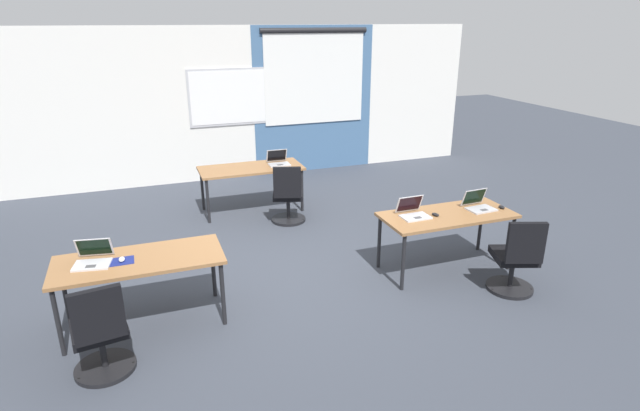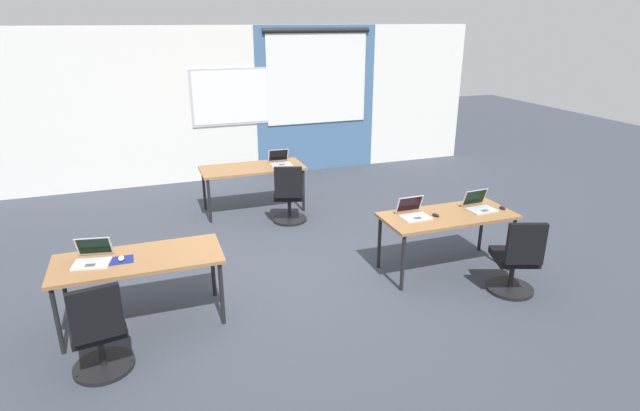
{
  "view_description": "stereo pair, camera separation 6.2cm",
  "coord_description": "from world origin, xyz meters",
  "px_view_note": "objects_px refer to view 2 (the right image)",
  "views": [
    {
      "loc": [
        -1.63,
        -5.39,
        2.91
      ],
      "look_at": [
        0.31,
        -0.11,
        0.84
      ],
      "focal_mm": 28.6,
      "sensor_mm": 36.0,
      "label": 1
    },
    {
      "loc": [
        -1.57,
        -5.41,
        2.91
      ],
      "look_at": [
        0.31,
        -0.11,
        0.84
      ],
      "focal_mm": 28.6,
      "sensor_mm": 36.0,
      "label": 2
    }
  ],
  "objects_px": {
    "desk_near_left": "(139,263)",
    "chair_near_left_end": "(99,336)",
    "desk_far_center": "(253,171)",
    "desk_near_right": "(447,219)",
    "laptop_near_right_end": "(479,205)",
    "laptop_near_left_end": "(93,257)",
    "mouse_near_right_inner": "(436,215)",
    "chair_near_right_end": "(516,263)",
    "chair_far_right": "(289,199)",
    "laptop_far_right": "(280,161)",
    "laptop_near_right_inner": "(413,213)",
    "mouse_near_right_end": "(503,208)",
    "mouse_near_left_end": "(121,258)"
  },
  "relations": [
    {
      "from": "laptop_near_left_end",
      "to": "mouse_near_right_end",
      "type": "bearing_deg",
      "value": 8.86
    },
    {
      "from": "mouse_near_right_end",
      "to": "mouse_near_right_inner",
      "type": "bearing_deg",
      "value": 176.22
    },
    {
      "from": "desk_near_right",
      "to": "laptop_far_right",
      "type": "distance_m",
      "value": 3.1
    },
    {
      "from": "laptop_far_right",
      "to": "chair_near_right_end",
      "type": "distance_m",
      "value": 4.0
    },
    {
      "from": "chair_far_right",
      "to": "desk_near_left",
      "type": "bearing_deg",
      "value": 62.47
    },
    {
      "from": "desk_near_left",
      "to": "chair_near_left_end",
      "type": "bearing_deg",
      "value": -116.79
    },
    {
      "from": "desk_near_right",
      "to": "chair_near_left_end",
      "type": "bearing_deg",
      "value": -169.42
    },
    {
      "from": "mouse_near_right_inner",
      "to": "chair_near_right_end",
      "type": "bearing_deg",
      "value": -53.48
    },
    {
      "from": "mouse_near_left_end",
      "to": "mouse_near_right_end",
      "type": "distance_m",
      "value": 4.38
    },
    {
      "from": "chair_near_left_end",
      "to": "mouse_near_right_inner",
      "type": "distance_m",
      "value": 3.78
    },
    {
      "from": "laptop_near_left_end",
      "to": "chair_near_left_end",
      "type": "height_order",
      "value": "laptop_near_left_end"
    },
    {
      "from": "laptop_near_left_end",
      "to": "laptop_far_right",
      "type": "relative_size",
      "value": 1.13
    },
    {
      "from": "desk_far_center",
      "to": "chair_near_left_end",
      "type": "height_order",
      "value": "chair_near_left_end"
    },
    {
      "from": "laptop_near_right_inner",
      "to": "desk_near_left",
      "type": "bearing_deg",
      "value": -179.68
    },
    {
      "from": "laptop_far_right",
      "to": "laptop_near_right_end",
      "type": "relative_size",
      "value": 0.96
    },
    {
      "from": "mouse_near_right_end",
      "to": "laptop_near_right_inner",
      "type": "distance_m",
      "value": 1.16
    },
    {
      "from": "desk_near_right",
      "to": "mouse_near_right_end",
      "type": "distance_m",
      "value": 0.73
    },
    {
      "from": "desk_far_center",
      "to": "laptop_near_right_inner",
      "type": "distance_m",
      "value": 3.03
    },
    {
      "from": "mouse_near_right_inner",
      "to": "chair_far_right",
      "type": "bearing_deg",
      "value": 119.35
    },
    {
      "from": "desk_near_left",
      "to": "chair_far_right",
      "type": "distance_m",
      "value": 3.01
    },
    {
      "from": "desk_near_left",
      "to": "mouse_near_left_end",
      "type": "relative_size",
      "value": 15.58
    },
    {
      "from": "laptop_near_right_inner",
      "to": "desk_near_right",
      "type": "bearing_deg",
      "value": -11.1
    },
    {
      "from": "mouse_near_right_inner",
      "to": "mouse_near_right_end",
      "type": "bearing_deg",
      "value": -3.78
    },
    {
      "from": "desk_near_left",
      "to": "laptop_far_right",
      "type": "relative_size",
      "value": 4.76
    },
    {
      "from": "desk_near_right",
      "to": "laptop_far_right",
      "type": "relative_size",
      "value": 4.76
    },
    {
      "from": "mouse_near_right_end",
      "to": "laptop_near_right_end",
      "type": "bearing_deg",
      "value": 161.81
    },
    {
      "from": "chair_near_left_end",
      "to": "mouse_near_right_inner",
      "type": "xyz_separation_m",
      "value": [
        3.69,
        0.71,
        0.36
      ]
    },
    {
      "from": "laptop_near_left_end",
      "to": "mouse_near_left_end",
      "type": "relative_size",
      "value": 3.71
    },
    {
      "from": "mouse_near_left_end",
      "to": "chair_near_right_end",
      "type": "distance_m",
      "value": 4.14
    },
    {
      "from": "chair_far_right",
      "to": "mouse_near_right_end",
      "type": "xyz_separation_m",
      "value": [
        2.09,
        -2.17,
        0.36
      ]
    },
    {
      "from": "desk_near_left",
      "to": "laptop_far_right",
      "type": "xyz_separation_m",
      "value": [
        2.2,
        2.82,
        0.11
      ]
    },
    {
      "from": "laptop_near_right_end",
      "to": "laptop_near_left_end",
      "type": "bearing_deg",
      "value": 176.04
    },
    {
      "from": "desk_near_right",
      "to": "desk_far_center",
      "type": "bearing_deg",
      "value": 122.01
    },
    {
      "from": "desk_near_left",
      "to": "laptop_near_right_inner",
      "type": "relative_size",
      "value": 4.76
    },
    {
      "from": "mouse_near_left_end",
      "to": "chair_near_left_end",
      "type": "distance_m",
      "value": 0.83
    },
    {
      "from": "chair_near_left_end",
      "to": "chair_far_right",
      "type": "height_order",
      "value": "same"
    },
    {
      "from": "chair_far_right",
      "to": "laptop_near_left_end",
      "type": "bearing_deg",
      "value": 56.93
    },
    {
      "from": "laptop_far_right",
      "to": "mouse_near_right_end",
      "type": "xyz_separation_m",
      "value": [
        2.02,
        -2.89,
        -0.03
      ]
    },
    {
      "from": "chair_far_right",
      "to": "mouse_near_right_inner",
      "type": "distance_m",
      "value": 2.45
    },
    {
      "from": "laptop_near_left_end",
      "to": "laptop_near_right_end",
      "type": "relative_size",
      "value": 1.09
    },
    {
      "from": "mouse_near_left_end",
      "to": "chair_near_left_end",
      "type": "bearing_deg",
      "value": -106.62
    },
    {
      "from": "laptop_far_right",
      "to": "laptop_near_right_inner",
      "type": "relative_size",
      "value": 1.0
    },
    {
      "from": "chair_near_left_end",
      "to": "mouse_near_right_end",
      "type": "distance_m",
      "value": 4.65
    },
    {
      "from": "chair_near_right_end",
      "to": "mouse_near_left_end",
      "type": "bearing_deg",
      "value": 8.74
    },
    {
      "from": "desk_near_left",
      "to": "mouse_near_left_end",
      "type": "bearing_deg",
      "value": -177.16
    },
    {
      "from": "desk_far_center",
      "to": "mouse_near_right_inner",
      "type": "xyz_separation_m",
      "value": [
        1.58,
        -2.81,
        0.08
      ]
    },
    {
      "from": "desk_far_center",
      "to": "chair_near_right_end",
      "type": "height_order",
      "value": "chair_near_right_end"
    },
    {
      "from": "mouse_near_right_end",
      "to": "laptop_far_right",
      "type": "bearing_deg",
      "value": 125.04
    },
    {
      "from": "desk_far_center",
      "to": "mouse_near_left_end",
      "type": "distance_m",
      "value": 3.39
    },
    {
      "from": "mouse_near_left_end",
      "to": "laptop_near_right_inner",
      "type": "bearing_deg",
      "value": 1.47
    }
  ]
}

